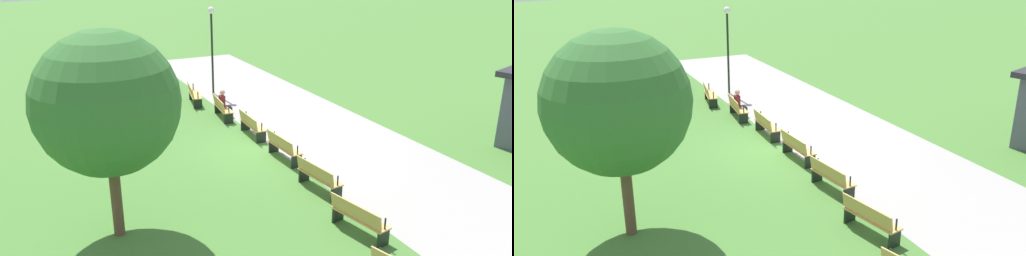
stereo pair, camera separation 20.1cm
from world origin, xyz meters
TOP-DOWN VIEW (x-y plane):
  - ground_plane at (0.00, 0.00)m, footprint 120.00×120.00m
  - path_paving at (0.00, 2.62)m, footprint 31.99×5.03m
  - bench_0 at (-8.66, -1.23)m, footprint 1.70×0.89m
  - bench_1 at (-6.22, -0.66)m, footprint 1.69×0.77m
  - bench_2 at (-3.75, -0.28)m, footprint 1.67×0.66m
  - bench_3 at (-1.25, -0.09)m, footprint 1.65×0.53m
  - bench_4 at (1.25, -0.09)m, footprint 1.65×0.53m
  - bench_5 at (3.75, -0.28)m, footprint 1.67×0.66m
  - bench_6 at (6.22, -0.66)m, footprint 1.69×0.77m
  - person_seated at (-3.85, -0.13)m, footprint 0.37×0.55m
  - tree_1 at (3.65, -6.02)m, footprint 3.42×3.42m
  - lamp_post at (-7.42, 0.74)m, footprint 0.32×0.32m
  - trash_bin at (-10.23, -1.01)m, footprint 0.43×0.43m

SIDE VIEW (x-z plane):
  - ground_plane at x=0.00m, z-range 0.00..0.00m
  - path_paving at x=0.00m, z-range 0.00..0.01m
  - trash_bin at x=-10.23m, z-range 0.00..0.77m
  - bench_0 at x=-8.66m, z-range 0.02..0.91m
  - bench_1 at x=-6.22m, z-range 0.02..0.91m
  - bench_2 at x=-3.75m, z-range 0.02..0.91m
  - bench_3 at x=-1.25m, z-range 0.02..0.91m
  - bench_4 at x=1.25m, z-range 0.02..0.91m
  - bench_5 at x=3.75m, z-range 0.02..0.91m
  - bench_6 at x=6.22m, z-range 0.02..0.91m
  - person_seated at x=-3.85m, z-range 0.04..1.24m
  - lamp_post at x=-7.42m, z-range 0.80..4.96m
  - tree_1 at x=3.65m, z-range 0.84..5.97m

